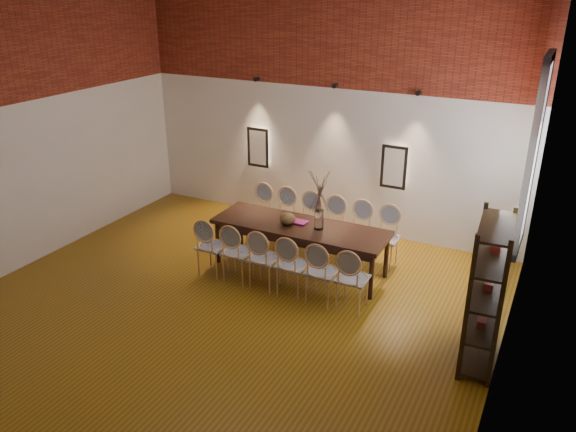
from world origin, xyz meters
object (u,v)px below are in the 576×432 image
at_px(chair_far_c, 306,223).
at_px(book, 298,222).
at_px(chair_near_e, 322,271).
at_px(chair_far_a, 259,213).
at_px(chair_far_f, 385,238).
at_px(chair_far_b, 282,218).
at_px(chair_near_c, 265,258).
at_px(chair_near_b, 238,252).
at_px(chair_near_d, 293,264).
at_px(chair_far_e, 358,233).
at_px(bowl, 287,219).
at_px(chair_far_d, 331,228).
at_px(chair_near_a, 212,246).
at_px(shelving_rack, 487,293).
at_px(vase, 319,220).
at_px(dining_table, 300,247).
at_px(chair_near_f, 353,278).

relative_size(chair_far_c, book, 3.62).
xyz_separation_m(chair_near_e, chair_far_a, (-1.81, 1.41, 0.00)).
height_order(chair_far_a, chair_far_f, same).
bearing_deg(chair_far_c, chair_far_b, 0.00).
height_order(chair_near_c, chair_far_b, same).
relative_size(chair_near_b, chair_near_d, 1.00).
bearing_deg(chair_far_e, chair_far_a, 0.00).
xyz_separation_m(chair_far_a, bowl, (0.94, -0.75, 0.37)).
xyz_separation_m(chair_near_c, chair_far_b, (-0.47, 1.42, 0.00)).
height_order(chair_far_c, chair_far_e, same).
bearing_deg(chair_far_d, chair_near_a, 46.63).
distance_m(chair_near_d, chair_far_e, 1.49).
relative_size(chair_near_c, chair_far_e, 1.00).
xyz_separation_m(chair_near_d, chair_far_c, (-0.47, 1.42, 0.00)).
distance_m(book, shelving_rack, 3.14).
xyz_separation_m(chair_near_b, chair_far_b, (-0.02, 1.43, 0.00)).
relative_size(vase, bowl, 1.25).
relative_size(chair_near_a, bowl, 3.92).
height_order(dining_table, chair_far_e, chair_far_e).
height_order(chair_near_e, bowl, chair_near_e).
bearing_deg(chair_near_d, vase, 83.43).
distance_m(chair_near_c, chair_far_b, 1.49).
height_order(chair_near_a, book, chair_near_a).
bearing_deg(chair_far_d, chair_near_f, 122.20).
xyz_separation_m(chair_far_c, chair_far_d, (0.45, 0.01, 0.00)).
bearing_deg(dining_table, chair_near_f, -32.42).
height_order(chair_far_e, bowl, chair_far_e).
xyz_separation_m(chair_far_c, vase, (0.54, -0.71, 0.43)).
bearing_deg(chair_far_e, chair_far_f, 180.00).
bearing_deg(chair_near_f, shelving_rack, -12.34).
height_order(chair_near_e, chair_far_c, same).
relative_size(chair_near_c, chair_near_d, 1.00).
xyz_separation_m(chair_far_f, shelving_rack, (1.75, -1.78, 0.43)).
distance_m(chair_far_d, bowl, 0.94).
xyz_separation_m(bowl, shelving_rack, (3.05, -1.01, 0.06)).
xyz_separation_m(chair_near_d, bowl, (-0.42, 0.66, 0.37)).
xyz_separation_m(chair_near_d, chair_near_f, (0.90, 0.01, 0.00)).
bearing_deg(chair_near_a, dining_table, 32.42).
height_order(dining_table, shelving_rack, shelving_rack).
bearing_deg(chair_far_e, book, 41.32).
distance_m(chair_far_a, chair_far_c, 0.90).
bearing_deg(book, dining_table, -47.66).
distance_m(chair_near_f, chair_far_d, 1.68).
height_order(chair_near_b, bowl, chair_near_b).
bearing_deg(dining_table, chair_near_d, -72.52).
xyz_separation_m(chair_near_c, chair_near_e, (0.90, 0.01, 0.00)).
bearing_deg(book, chair_far_c, 104.92).
height_order(chair_far_d, book, chair_far_d).
height_order(chair_far_a, chair_far_c, same).
distance_m(chair_near_a, bowl, 1.20).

